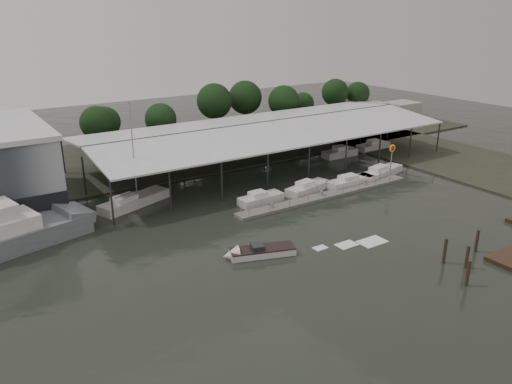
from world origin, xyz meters
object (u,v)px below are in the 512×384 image
white_sailboat (134,201)px  grey_trawler (8,234)px  speedboat_underway (256,252)px  shell_fuel_sign (392,155)px

white_sailboat → grey_trawler: bearing=176.3°
speedboat_underway → shell_fuel_sign: bearing=-144.1°
shell_fuel_sign → grey_trawler: size_ratio=0.31×
shell_fuel_sign → white_sailboat: size_ratio=0.41×
speedboat_underway → grey_trawler: bearing=-18.6°
shell_fuel_sign → speedboat_underway: (-29.44, -9.22, -3.53)m
white_sailboat → speedboat_underway: size_ratio=0.76×
shell_fuel_sign → speedboat_underway: shell_fuel_sign is taller
white_sailboat → speedboat_underway: 20.98m
white_sailboat → shell_fuel_sign: bearing=-38.2°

